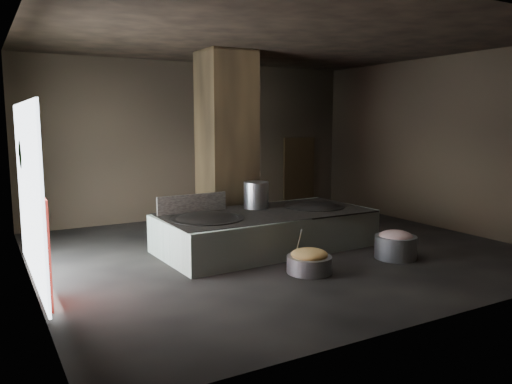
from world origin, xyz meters
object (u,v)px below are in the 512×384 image
cook (255,198)px  veg_basin (309,264)px  wok_left (207,222)px  stock_pot (256,195)px  wok_right (314,210)px  meat_basin (395,247)px  hearth_platform (266,230)px

cook → veg_basin: 4.37m
cook → veg_basin: size_ratio=1.81×
wok_left → stock_pot: bearing=21.8°
wok_left → stock_pot: stock_pot is taller
wok_right → cook: bearing=100.2°
cook → meat_basin: cook is taller
hearth_platform → veg_basin: size_ratio=5.53×
wok_right → hearth_platform: bearing=-177.9°
stock_pot → veg_basin: size_ratio=0.72×
wok_left → wok_right: bearing=2.0°
stock_pot → cook: cook is taller
hearth_platform → veg_basin: (-0.20, -1.94, -0.25)m
stock_pot → veg_basin: bearing=-95.8°
stock_pot → wok_right: bearing=-21.0°
hearth_platform → cook: cook is taller
stock_pot → meat_basin: (1.89, -2.55, -0.90)m
hearth_platform → wok_left: 1.49m
cook → meat_basin: 4.38m
wok_left → stock_pot: 1.66m
wok_right → cook: cook is taller
hearth_platform → stock_pot: bearing=82.1°
hearth_platform → meat_basin: (1.94, -2.00, -0.17)m
stock_pot → meat_basin: size_ratio=0.72×
wok_left → wok_right: wok_left is taller
wok_right → cook: 2.22m
cook → wok_right: bearing=89.9°
cook → veg_basin: (-1.16, -4.17, -0.61)m
wok_right → veg_basin: wok_right is taller
hearth_platform → stock_pot: size_ratio=7.67×
hearth_platform → veg_basin: 1.96m
wok_left → cook: (2.41, 2.29, 0.02)m
hearth_platform → meat_basin: 2.80m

